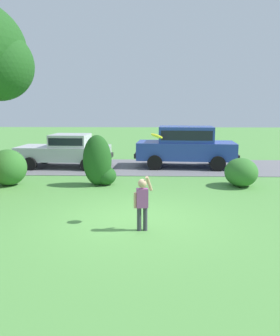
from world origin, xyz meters
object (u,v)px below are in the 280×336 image
(child_thrower, at_px, (142,200))
(frisbee, at_px, (157,136))
(parked_sedan, at_px, (66,149))
(parked_suv, at_px, (186,144))

(child_thrower, bearing_deg, frisbee, 59.44)
(parked_sedan, relative_size, child_thrower, 3.47)
(parked_suv, distance_m, child_thrower, 8.61)
(child_thrower, bearing_deg, parked_sedan, 114.77)
(child_thrower, xyz_separation_m, frisbee, (0.33, 0.55, 1.41))
(parked_sedan, bearing_deg, child_thrower, -65.23)
(frisbee, bearing_deg, parked_sedan, 118.26)
(parked_suv, xyz_separation_m, frisbee, (-1.50, -7.86, 1.05))
(child_thrower, bearing_deg, parked_suv, 77.73)
(frisbee, bearing_deg, parked_suv, 79.17)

